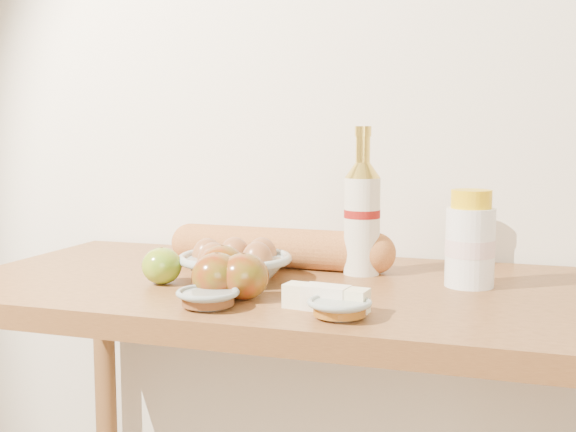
# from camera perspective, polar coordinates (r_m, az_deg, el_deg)

# --- Properties ---
(back_wall) EXTENTS (3.50, 0.02, 2.60)m
(back_wall) POSITION_cam_1_polar(r_m,az_deg,el_deg) (1.58, 4.13, 11.67)
(back_wall) COLOR silver
(back_wall) RESTS_ON ground
(table) EXTENTS (1.20, 0.60, 0.90)m
(table) POSITION_cam_1_polar(r_m,az_deg,el_deg) (1.31, 0.41, -10.46)
(table) COLOR brown
(table) RESTS_ON ground
(bourbon_bottle) EXTENTS (0.09, 0.09, 0.27)m
(bourbon_bottle) POSITION_cam_1_polar(r_m,az_deg,el_deg) (1.34, 5.88, 0.10)
(bourbon_bottle) COLOR beige
(bourbon_bottle) RESTS_ON table
(cream_bottle) EXTENTS (0.09, 0.09, 0.17)m
(cream_bottle) POSITION_cam_1_polar(r_m,az_deg,el_deg) (1.27, 14.19, -2.00)
(cream_bottle) COLOR white
(cream_bottle) RESTS_ON table
(egg_bowl) EXTENTS (0.27, 0.27, 0.07)m
(egg_bowl) POSITION_cam_1_polar(r_m,az_deg,el_deg) (1.29, -4.21, -3.75)
(egg_bowl) COLOR #919F99
(egg_bowl) RESTS_ON table
(baguette) EXTENTS (0.46, 0.09, 0.08)m
(baguette) POSITION_cam_1_polar(r_m,az_deg,el_deg) (1.41, -0.74, -2.50)
(baguette) COLOR #C3783B
(baguette) RESTS_ON table
(apple_yellowgreen) EXTENTS (0.07, 0.07, 0.06)m
(apple_yellowgreen) POSITION_cam_1_polar(r_m,az_deg,el_deg) (1.27, -9.94, -3.89)
(apple_yellowgreen) COLOR olive
(apple_yellowgreen) RESTS_ON table
(apple_redgreen_front) EXTENTS (0.10, 0.10, 0.07)m
(apple_redgreen_front) POSITION_cam_1_polar(r_m,az_deg,el_deg) (1.15, -5.64, -4.73)
(apple_redgreen_front) COLOR maroon
(apple_redgreen_front) RESTS_ON table
(apple_redgreen_right) EXTENTS (0.08, 0.08, 0.07)m
(apple_redgreen_right) POSITION_cam_1_polar(r_m,az_deg,el_deg) (1.23, -5.23, -3.99)
(apple_redgreen_right) COLOR #8D0707
(apple_redgreen_right) RESTS_ON table
(sugar_bowl) EXTENTS (0.12, 0.12, 0.03)m
(sugar_bowl) POSITION_cam_1_polar(r_m,az_deg,el_deg) (1.10, -6.35, -6.46)
(sugar_bowl) COLOR gray
(sugar_bowl) RESTS_ON table
(syrup_bowl) EXTENTS (0.11, 0.11, 0.03)m
(syrup_bowl) POSITION_cam_1_polar(r_m,az_deg,el_deg) (1.04, 4.09, -7.26)
(syrup_bowl) COLOR #909D98
(syrup_bowl) RESTS_ON table
(butter_stick) EXTENTS (0.13, 0.05, 0.04)m
(butter_stick) POSITION_cam_1_polar(r_m,az_deg,el_deg) (1.08, 3.01, -6.51)
(butter_stick) COLOR beige
(butter_stick) RESTS_ON table
(apple_extra) EXTENTS (0.10, 0.10, 0.07)m
(apple_extra) POSITION_cam_1_polar(r_m,az_deg,el_deg) (1.14, -3.53, -4.78)
(apple_extra) COLOR maroon
(apple_extra) RESTS_ON table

